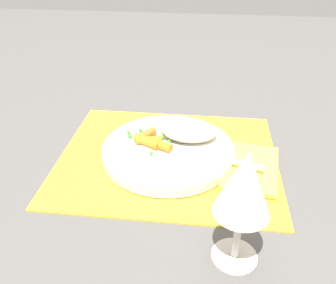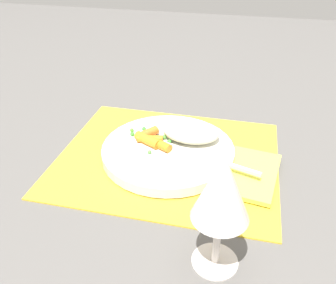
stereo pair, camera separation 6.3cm
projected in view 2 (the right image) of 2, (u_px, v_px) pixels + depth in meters
name	position (u px, v px, depth m)	size (l,w,h in m)	color
ground_plane	(168.00, 158.00, 0.67)	(2.40, 2.40, 0.00)	#565451
placemat	(168.00, 156.00, 0.67)	(0.40, 0.34, 0.01)	gold
plate	(168.00, 151.00, 0.66)	(0.25, 0.25, 0.02)	white
rice_mound	(191.00, 132.00, 0.67)	(0.11, 0.07, 0.03)	beige
carrot_portion	(151.00, 140.00, 0.66)	(0.08, 0.07, 0.02)	orange
pea_scatter	(157.00, 137.00, 0.68)	(0.09, 0.09, 0.01)	#549E3F
fork	(192.00, 153.00, 0.64)	(0.21, 0.07, 0.01)	silver
wine_glass	(222.00, 192.00, 0.41)	(0.07, 0.07, 0.17)	silver
napkin	(249.00, 173.00, 0.62)	(0.09, 0.14, 0.01)	#EAE54C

